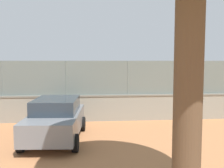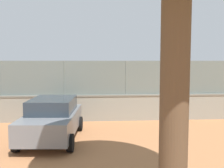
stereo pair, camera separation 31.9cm
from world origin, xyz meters
name	(u,v)px [view 1 (the left image)]	position (x,y,z in m)	size (l,w,h in m)	color
ground_plane	(101,93)	(0.00, 0.00, 0.00)	(260.00, 260.00, 0.00)	#B27247
perimeter_wall	(157,107)	(-2.65, 11.73, 0.68)	(22.49, 0.84, 1.35)	gray
fence_panel_on_wall	(158,78)	(-2.65, 11.73, 2.22)	(22.10, 0.50, 1.74)	slate
player_near_wall_returning	(91,93)	(0.84, 8.05, 1.02)	(1.14, 0.83, 1.71)	#591919
player_crossing_court	(60,81)	(4.14, -1.76, 0.99)	(1.28, 0.78, 1.68)	#591919
player_at_service_line	(145,82)	(-4.44, -0.29, 1.00)	(1.03, 0.79, 1.69)	#591919
sports_ball	(89,112)	(0.95, 9.82, 0.05)	(0.11, 0.11, 0.11)	yellow
courtside_bench	(119,106)	(-0.80, 10.05, 0.46)	(1.61, 0.41, 0.87)	gray
parked_car_grey	(56,119)	(2.15, 14.92, 0.84)	(2.20, 4.06, 1.61)	slate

